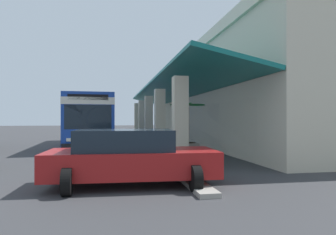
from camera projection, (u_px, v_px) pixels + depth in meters
ground at (183, 141)px, 24.32m from camera, size 120.00×120.00×0.00m
curb_strip at (142, 143)px, 21.53m from camera, size 30.34×0.50×0.12m
plaza_building at (267, 98)px, 23.30m from camera, size 25.58×15.99×6.75m
transit_bus at (91, 117)px, 20.22m from camera, size 11.30×3.12×3.34m
parked_sedan_red at (130, 157)px, 7.98m from camera, size 2.58×4.48×1.47m
potted_palm at (187, 143)px, 15.10m from camera, size 1.80×1.77×2.56m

